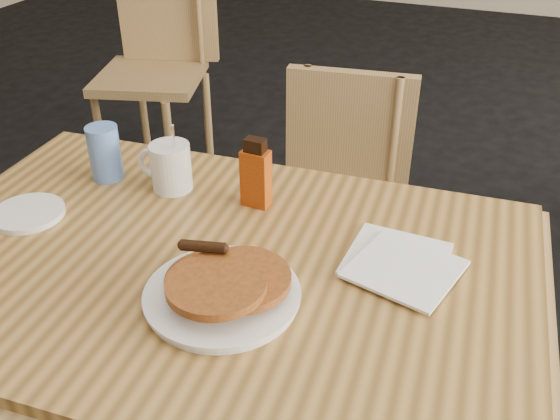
# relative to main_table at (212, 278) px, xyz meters

# --- Properties ---
(main_table) EXTENTS (1.24, 0.88, 0.75)m
(main_table) POSITION_rel_main_table_xyz_m (0.00, 0.00, 0.00)
(main_table) COLOR #AD7C3D
(main_table) RESTS_ON floor
(chair_main_far) EXTENTS (0.42, 0.42, 0.83)m
(chair_main_far) POSITION_rel_main_table_xyz_m (0.03, 0.75, -0.21)
(chair_main_far) COLOR #A9844F
(chair_main_far) RESTS_ON floor
(chair_wall_extra) EXTENTS (0.54, 0.55, 0.97)m
(chair_wall_extra) POSITION_rel_main_table_xyz_m (-1.04, 1.52, -0.13)
(chair_wall_extra) COLOR #A9844F
(chair_wall_extra) RESTS_ON floor
(pancake_plate) EXTENTS (0.26, 0.26, 0.08)m
(pancake_plate) POSITION_rel_main_table_xyz_m (0.07, -0.09, 0.07)
(pancake_plate) COLOR white
(pancake_plate) RESTS_ON main_table
(coffee_mug) EXTENTS (0.12, 0.09, 0.16)m
(coffee_mug) POSITION_rel_main_table_xyz_m (-0.20, 0.20, 0.10)
(coffee_mug) COLOR white
(coffee_mug) RESTS_ON main_table
(syrup_bottle) EXTENTS (0.06, 0.04, 0.15)m
(syrup_bottle) POSITION_rel_main_table_xyz_m (0.00, 0.21, 0.11)
(syrup_bottle) COLOR maroon
(syrup_bottle) RESTS_ON main_table
(napkin_stack) EXTENTS (0.22, 0.23, 0.01)m
(napkin_stack) POSITION_rel_main_table_xyz_m (0.33, 0.10, 0.05)
(napkin_stack) COLOR white
(napkin_stack) RESTS_ON main_table
(blue_tumbler) EXTENTS (0.08, 0.08, 0.12)m
(blue_tumbler) POSITION_rel_main_table_xyz_m (-0.35, 0.19, 0.10)
(blue_tumbler) COLOR #5982D1
(blue_tumbler) RESTS_ON main_table
(side_saucer) EXTENTS (0.18, 0.18, 0.01)m
(side_saucer) POSITION_rel_main_table_xyz_m (-0.41, -0.00, 0.05)
(side_saucer) COLOR white
(side_saucer) RESTS_ON main_table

